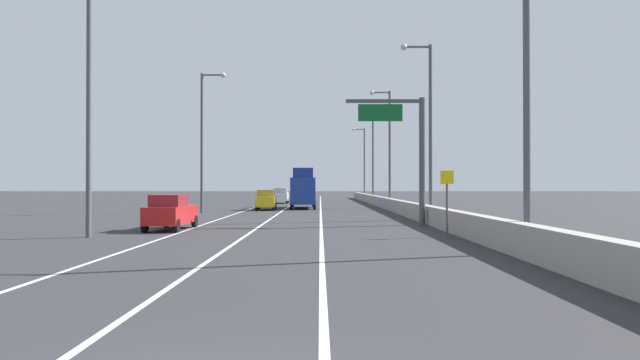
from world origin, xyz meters
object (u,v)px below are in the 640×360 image
(lamp_post_right_second, at_px, (429,120))
(lamp_post_left_near, at_px, (96,87))
(speed_advisory_sign, at_px, (449,198))
(lamp_post_right_third, at_px, (389,142))
(lamp_post_left_mid, at_px, (206,134))
(car_red_1, at_px, (173,212))
(overhead_sign_gantry, at_px, (411,145))
(car_yellow_0, at_px, (268,200))
(lamp_post_right_near, at_px, (522,57))
(car_white_2, at_px, (283,196))
(box_truck, at_px, (305,190))
(lamp_post_right_fourth, at_px, (373,153))
(lamp_post_right_fifth, at_px, (365,159))

(lamp_post_right_second, distance_m, lamp_post_left_near, 21.65)
(speed_advisory_sign, bearing_deg, lamp_post_right_third, 88.02)
(lamp_post_left_mid, height_order, car_red_1, lamp_post_left_mid)
(overhead_sign_gantry, distance_m, car_yellow_0, 23.22)
(lamp_post_right_near, xyz_separation_m, lamp_post_left_mid, (-16.68, 28.65, 0.00))
(lamp_post_right_third, bearing_deg, car_white_2, 125.30)
(lamp_post_right_near, relative_size, box_truck, 1.32)
(car_yellow_0, bearing_deg, speed_advisory_sign, -69.06)
(lamp_post_right_fourth, bearing_deg, lamp_post_right_near, -90.00)
(car_red_1, bearing_deg, overhead_sign_gantry, 15.37)
(lamp_post_right_fourth, bearing_deg, overhead_sign_gantry, -92.16)
(overhead_sign_gantry, distance_m, lamp_post_left_near, 17.45)
(lamp_post_right_fourth, xyz_separation_m, car_white_2, (-11.99, -2.04, -5.75))
(lamp_post_right_second, distance_m, car_white_2, 38.23)
(lamp_post_right_near, distance_m, lamp_post_left_mid, 33.15)
(lamp_post_right_near, relative_size, car_red_1, 2.61)
(car_yellow_0, height_order, car_red_1, car_yellow_0)
(lamp_post_left_mid, bearing_deg, car_yellow_0, 50.46)
(overhead_sign_gantry, bearing_deg, lamp_post_left_near, -152.85)
(speed_advisory_sign, height_order, lamp_post_right_near, lamp_post_right_near)
(lamp_post_right_fifth, relative_size, car_red_1, 2.61)
(speed_advisory_sign, bearing_deg, lamp_post_right_fourth, 88.68)
(lamp_post_right_fifth, xyz_separation_m, lamp_post_left_near, (-17.36, -69.50, 0.00))
(lamp_post_left_near, bearing_deg, lamp_post_right_near, -19.40)
(lamp_post_left_mid, bearing_deg, box_truck, 51.71)
(lamp_post_right_second, relative_size, lamp_post_left_mid, 1.00)
(lamp_post_right_second, height_order, lamp_post_right_fifth, same)
(car_yellow_0, bearing_deg, lamp_post_left_mid, -129.54)
(lamp_post_right_third, xyz_separation_m, lamp_post_left_near, (-16.97, -31.75, 0.00))
(speed_advisory_sign, relative_size, lamp_post_right_near, 0.25)
(car_red_1, bearing_deg, lamp_post_right_fourth, 72.39)
(lamp_post_right_near, relative_size, lamp_post_right_second, 1.00)
(lamp_post_left_mid, xyz_separation_m, car_red_1, (1.97, -18.34, -5.81))
(lamp_post_right_third, height_order, lamp_post_right_fifth, same)
(overhead_sign_gantry, xyz_separation_m, car_white_2, (-10.38, 40.68, -3.74))
(lamp_post_right_near, height_order, car_red_1, lamp_post_right_near)
(car_white_2, bearing_deg, lamp_post_right_third, -54.70)
(lamp_post_left_mid, height_order, car_yellow_0, lamp_post_left_mid)
(speed_advisory_sign, distance_m, lamp_post_left_near, 16.63)
(car_red_1, bearing_deg, lamp_post_left_near, -118.40)
(lamp_post_left_near, distance_m, lamp_post_left_mid, 22.65)
(lamp_post_right_third, xyz_separation_m, lamp_post_right_fifth, (0.39, 37.75, 0.00))
(speed_advisory_sign, xyz_separation_m, lamp_post_right_fifth, (1.49, 69.44, 4.97))
(lamp_post_left_mid, bearing_deg, lamp_post_left_near, -90.90)
(lamp_post_right_second, distance_m, car_red_1, 18.29)
(overhead_sign_gantry, xyz_separation_m, lamp_post_right_near, (1.61, -13.91, 2.01))
(lamp_post_right_fourth, height_order, lamp_post_left_mid, same)
(lamp_post_left_near, distance_m, car_red_1, 7.60)
(lamp_post_right_third, relative_size, lamp_post_right_fourth, 1.00)
(lamp_post_right_fourth, height_order, box_truck, lamp_post_right_fourth)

